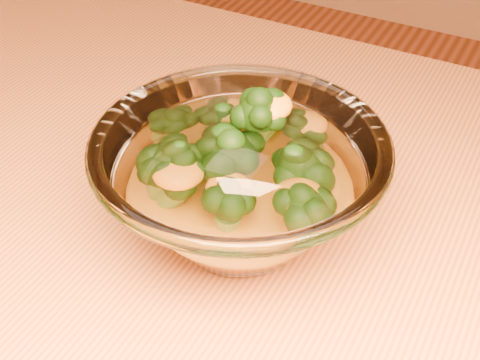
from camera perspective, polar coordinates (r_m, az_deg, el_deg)
name	(u,v)px	position (r m, az deg, el deg)	size (l,w,h in m)	color
glass_bowl	(240,185)	(0.49, 0.00, -0.42)	(0.22, 0.22, 0.10)	white
cheese_sauce	(240,205)	(0.50, 0.00, -2.18)	(0.12, 0.12, 0.03)	orange
broccoli_heap	(240,159)	(0.49, 0.01, 1.80)	(0.15, 0.13, 0.08)	black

